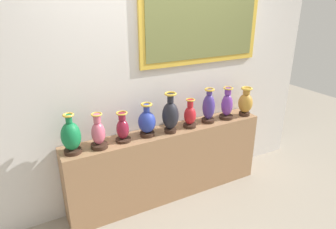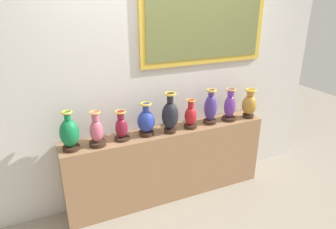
{
  "view_description": "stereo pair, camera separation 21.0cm",
  "coord_description": "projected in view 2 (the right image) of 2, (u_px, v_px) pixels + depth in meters",
  "views": [
    {
      "loc": [
        -1.38,
        -2.56,
        2.15
      ],
      "look_at": [
        0.0,
        0.0,
        0.99
      ],
      "focal_mm": 32.15,
      "sensor_mm": 36.0,
      "label": 1
    },
    {
      "loc": [
        -1.19,
        -2.66,
        2.15
      ],
      "look_at": [
        0.0,
        0.0,
        0.99
      ],
      "focal_mm": 32.15,
      "sensor_mm": 36.0,
      "label": 2
    }
  ],
  "objects": [
    {
      "name": "vase_crimson",
      "position": [
        191.0,
        116.0,
        3.22
      ],
      "size": [
        0.14,
        0.14,
        0.32
      ],
      "color": "#382319",
      "rests_on": "display_shelf"
    },
    {
      "name": "display_shelf",
      "position": [
        168.0,
        163.0,
        3.35
      ],
      "size": [
        2.24,
        0.32,
        0.81
      ],
      "primitive_type": "cube",
      "color": "#99704C",
      "rests_on": "ground_plane"
    },
    {
      "name": "vase_ochre",
      "position": [
        249.0,
        104.0,
        3.48
      ],
      "size": [
        0.17,
        0.17,
        0.34
      ],
      "color": "#382319",
      "rests_on": "display_shelf"
    },
    {
      "name": "back_wall",
      "position": [
        161.0,
        76.0,
        3.19
      ],
      "size": [
        3.99,
        0.14,
        2.66
      ],
      "color": "silver",
      "rests_on": "ground_plane"
    },
    {
      "name": "ground_plane",
      "position": [
        168.0,
        194.0,
        3.5
      ],
      "size": [
        9.99,
        9.99,
        0.0
      ],
      "primitive_type": "plane",
      "color": "gray"
    },
    {
      "name": "vase_rose",
      "position": [
        97.0,
        132.0,
        2.83
      ],
      "size": [
        0.16,
        0.16,
        0.34
      ],
      "color": "#382319",
      "rests_on": "display_shelf"
    },
    {
      "name": "vase_burgundy",
      "position": [
        121.0,
        128.0,
        2.95
      ],
      "size": [
        0.15,
        0.15,
        0.3
      ],
      "color": "#382319",
      "rests_on": "display_shelf"
    },
    {
      "name": "vase_indigo",
      "position": [
        210.0,
        108.0,
        3.31
      ],
      "size": [
        0.15,
        0.15,
        0.39
      ],
      "color": "#382319",
      "rests_on": "display_shelf"
    },
    {
      "name": "vase_violet",
      "position": [
        230.0,
        107.0,
        3.4
      ],
      "size": [
        0.16,
        0.16,
        0.37
      ],
      "color": "#382319",
      "rests_on": "display_shelf"
    },
    {
      "name": "vase_onyx",
      "position": [
        170.0,
        115.0,
        3.08
      ],
      "size": [
        0.17,
        0.17,
        0.43
      ],
      "color": "#382319",
      "rests_on": "display_shelf"
    },
    {
      "name": "vase_cobalt",
      "position": [
        146.0,
        121.0,
        3.04
      ],
      "size": [
        0.18,
        0.18,
        0.35
      ],
      "color": "#382319",
      "rests_on": "display_shelf"
    },
    {
      "name": "vase_emerald",
      "position": [
        69.0,
        134.0,
        2.74
      ],
      "size": [
        0.18,
        0.18,
        0.38
      ],
      "color": "#382319",
      "rests_on": "display_shelf"
    }
  ]
}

